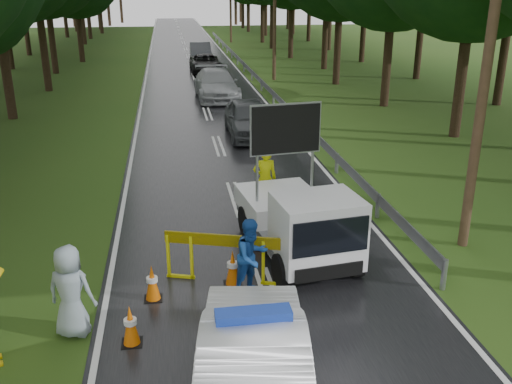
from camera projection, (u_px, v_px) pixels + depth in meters
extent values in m
plane|color=#284C15|center=(272.00, 303.00, 11.63)|extent=(160.00, 160.00, 0.00)
cube|color=black|center=(195.00, 77.00, 39.45)|extent=(7.00, 140.00, 0.02)
cylinder|color=gray|center=(444.00, 275.00, 12.03)|extent=(0.12, 0.12, 0.70)
cube|color=gray|center=(248.00, 68.00, 39.79)|extent=(0.05, 60.00, 0.30)
cylinder|color=#41301E|center=(491.00, 38.00, 12.50)|extent=(0.24, 0.24, 10.00)
cylinder|color=#41301E|center=(275.00, 2.00, 36.62)|extent=(0.24, 0.24, 10.00)
imported|color=white|center=(253.00, 362.00, 8.61)|extent=(2.20, 4.73, 1.50)
cube|color=#1938A5|center=(253.00, 315.00, 8.33)|extent=(1.16, 0.46, 0.15)
cube|color=gray|center=(291.00, 229.00, 13.94)|extent=(2.27, 3.96, 0.22)
cube|color=white|center=(280.00, 202.00, 14.62)|extent=(2.15, 2.38, 0.49)
cube|color=white|center=(317.00, 231.00, 12.28)|extent=(1.96, 1.66, 1.52)
cube|color=black|center=(331.00, 237.00, 11.55)|extent=(1.64, 0.26, 0.76)
cube|color=black|center=(286.00, 129.00, 13.60)|extent=(1.70, 0.33, 1.16)
cylinder|color=black|center=(282.00, 271.00, 12.15)|extent=(0.35, 0.78, 0.75)
cylinder|color=black|center=(355.00, 260.00, 12.60)|extent=(0.35, 0.78, 0.75)
cylinder|color=black|center=(246.00, 220.00, 14.72)|extent=(0.35, 0.78, 0.75)
cylinder|color=black|center=(308.00, 213.00, 15.17)|extent=(0.35, 0.78, 0.75)
cube|color=yellow|center=(168.00, 256.00, 12.45)|extent=(0.08, 0.08, 1.05)
cube|color=yellow|center=(192.00, 258.00, 12.38)|extent=(0.08, 0.08, 1.05)
cube|color=yellow|center=(263.00, 263.00, 12.14)|extent=(0.08, 0.08, 1.05)
cube|color=yellow|center=(288.00, 265.00, 12.07)|extent=(0.08, 0.08, 1.05)
cube|color=#F2CC00|center=(227.00, 241.00, 12.10)|extent=(2.62, 0.89, 0.26)
imported|color=#E8F20D|center=(265.00, 179.00, 16.04)|extent=(0.71, 0.48, 1.88)
imported|color=#17479B|center=(252.00, 257.00, 11.76)|extent=(1.02, 0.96, 1.66)
imported|color=#8A9CA6|center=(71.00, 292.00, 10.31)|extent=(1.00, 0.80, 1.79)
imported|color=#3D4044|center=(249.00, 118.00, 23.98)|extent=(1.83, 4.55, 1.55)
imported|color=#93979B|center=(216.00, 84.00, 31.87)|extent=(2.38, 5.58, 1.60)
imported|color=black|center=(206.00, 63.00, 41.24)|extent=(2.22, 4.70, 1.30)
imported|color=#404248|center=(200.00, 52.00, 46.76)|extent=(1.68, 4.72, 1.55)
cube|color=black|center=(132.00, 343.00, 10.30)|extent=(0.37, 0.37, 0.03)
cone|color=#E46207|center=(130.00, 325.00, 10.17)|extent=(0.31, 0.31, 0.77)
cube|color=black|center=(233.00, 284.00, 12.32)|extent=(0.39, 0.39, 0.03)
cone|color=#E46207|center=(233.00, 267.00, 12.18)|extent=(0.32, 0.32, 0.80)
cube|color=black|center=(261.00, 249.00, 13.97)|extent=(0.34, 0.34, 0.03)
cone|color=#E46207|center=(261.00, 235.00, 13.84)|extent=(0.28, 0.28, 0.71)
cube|color=black|center=(153.00, 299.00, 11.75)|extent=(0.37, 0.37, 0.03)
cone|color=#E46207|center=(152.00, 282.00, 11.61)|extent=(0.31, 0.31, 0.77)
cube|color=black|center=(327.00, 213.00, 16.14)|extent=(0.36, 0.36, 0.03)
cone|color=#E46207|center=(327.00, 201.00, 16.01)|extent=(0.29, 0.29, 0.74)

